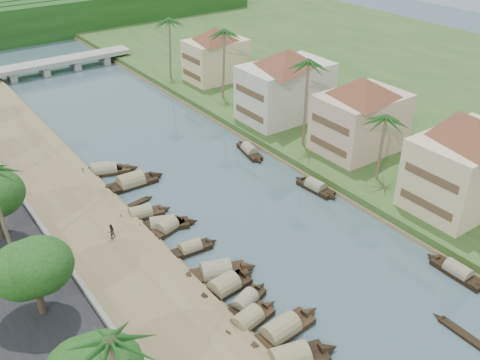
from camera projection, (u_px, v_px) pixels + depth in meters
ground at (318, 265)px, 51.80m from camera, size 220.00×220.00×0.00m
left_bank at (82, 222)px, 57.58m from camera, size 10.00×180.00×0.80m
right_bank at (320, 138)px, 75.19m from camera, size 16.00×180.00×1.20m
retaining_wall at (41, 227)px, 54.99m from camera, size 0.40×180.00×1.10m
far_right_fill at (475, 86)px, 93.92m from camera, size 60.00×220.00×1.15m
treeline at (15, 22)px, 120.21m from camera, size 120.00×14.00×8.00m
bridge at (59, 63)px, 101.63m from camera, size 28.00×4.00×2.40m
building_near at (467, 161)px, 56.81m from camera, size 14.85×14.85×10.20m
building_mid at (361, 114)px, 68.71m from camera, size 14.11×14.11×9.70m
building_far at (285, 83)px, 77.94m from camera, size 15.59×15.59×10.20m
building_distant at (216, 53)px, 92.78m from camera, size 12.62×12.62×9.20m
sampan_1 at (290, 360)px, 41.16m from camera, size 8.81×4.18×2.52m
sampan_2 at (280, 331)px, 43.75m from camera, size 9.10×2.49×2.35m
sampan_3 at (245, 303)px, 46.65m from camera, size 6.81×3.66×1.87m
sampan_4 at (247, 322)px, 44.71m from camera, size 7.49×2.87×2.10m
sampan_5 at (224, 288)px, 48.38m from camera, size 7.48×2.55×2.33m
sampan_6 at (216, 273)px, 50.19m from camera, size 8.34×4.50×2.42m
sampan_7 at (190, 249)px, 53.41m from camera, size 6.34×1.77×1.74m
sampan_8 at (167, 228)px, 56.55m from camera, size 6.38×3.12×1.97m
sampan_9 at (163, 225)px, 57.06m from camera, size 7.77×4.37×2.00m
sampan_10 at (141, 214)px, 58.80m from camera, size 7.29×2.74×2.00m
sampan_11 at (131, 183)px, 64.76m from camera, size 9.05×2.44×2.54m
sampan_12 at (105, 171)px, 67.35m from camera, size 8.64×4.24×2.06m
sampan_13 at (101, 170)px, 67.62m from camera, size 7.32×4.27×2.03m
sampan_14 at (458, 272)px, 50.28m from camera, size 1.59×7.30×1.82m
sampan_15 at (316, 187)px, 63.89m from camera, size 1.96×7.01×1.90m
sampan_16 at (250, 151)px, 72.24m from camera, size 2.78×7.55×1.86m
canoe_0 at (462, 334)px, 43.95m from camera, size 0.84×5.86×0.77m
canoe_1 at (233, 308)px, 46.60m from camera, size 5.25×1.04×0.84m
canoe_2 at (134, 205)px, 61.08m from camera, size 5.32×1.58×0.77m
palm_1 at (385, 118)px, 60.39m from camera, size 3.20×3.20×9.48m
palm_2 at (308, 63)px, 66.72m from camera, size 3.20×3.20×13.05m
palm_3 at (222, 33)px, 82.09m from camera, size 3.20×3.20×12.39m
palm_4 at (120, 338)px, 29.22m from camera, size 3.20×3.20×11.28m
palm_7 at (167, 21)px, 91.13m from camera, size 3.20×3.20×11.74m
tree_2 at (32, 268)px, 41.94m from camera, size 5.44×5.44×6.99m
tree_6 at (300, 69)px, 82.01m from camera, size 4.30×4.30×7.63m
person_far at (111, 231)px, 53.97m from camera, size 0.85×0.71×1.59m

